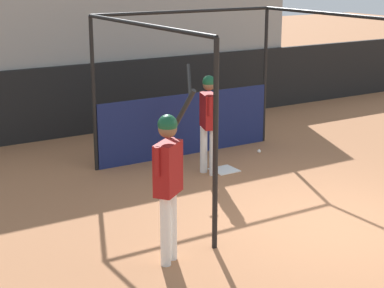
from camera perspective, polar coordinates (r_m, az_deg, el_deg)
ground_plane at (r=9.51m, az=13.13°, el=-7.07°), size 60.00×60.00×0.00m
outfield_wall at (r=14.61m, az=-5.42°, el=4.43°), size 24.00×0.12×1.54m
bleacher_section at (r=16.31m, az=-8.77°, el=9.18°), size 8.70×4.00×3.62m
batting_cage at (r=11.74m, az=1.26°, el=3.88°), size 3.87×3.95×2.79m
home_plate at (r=11.66m, az=2.89°, el=-2.32°), size 0.44×0.44×0.02m
player_batter at (r=11.19m, az=1.44°, el=2.59°), size 0.56×0.92×1.90m
player_waiting at (r=7.78m, az=-2.12°, el=-2.62°), size 0.63×0.70×2.19m
baseball at (r=12.76m, az=5.98°, el=-0.64°), size 0.07×0.07×0.07m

